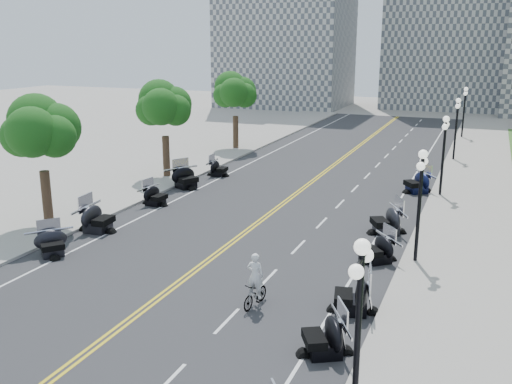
% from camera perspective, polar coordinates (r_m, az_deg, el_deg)
% --- Properties ---
extents(ground, '(160.00, 160.00, 0.00)m').
position_cam_1_polar(ground, '(25.05, -5.68, -7.49)').
color(ground, gray).
extents(road, '(16.00, 90.00, 0.01)m').
position_cam_1_polar(road, '(33.69, 2.28, -1.51)').
color(road, '#333335').
rests_on(road, ground).
extents(centerline_yellow_a, '(0.12, 90.00, 0.00)m').
position_cam_1_polar(centerline_yellow_a, '(33.73, 2.09, -1.47)').
color(centerline_yellow_a, yellow).
rests_on(centerline_yellow_a, road).
extents(centerline_yellow_b, '(0.12, 90.00, 0.00)m').
position_cam_1_polar(centerline_yellow_b, '(33.65, 2.47, -1.51)').
color(centerline_yellow_b, yellow).
rests_on(centerline_yellow_b, road).
extents(edge_line_north, '(0.12, 90.00, 0.00)m').
position_cam_1_polar(edge_line_north, '(32.17, 13.06, -2.68)').
color(edge_line_north, white).
rests_on(edge_line_north, road).
extents(edge_line_south, '(0.12, 90.00, 0.00)m').
position_cam_1_polar(edge_line_south, '(36.30, -7.25, -0.40)').
color(edge_line_south, white).
rests_on(edge_line_south, road).
extents(lane_dash_4, '(0.12, 2.00, 0.00)m').
position_cam_1_polar(lane_dash_4, '(17.46, -8.81, -18.25)').
color(lane_dash_4, white).
rests_on(lane_dash_4, road).
extents(lane_dash_5, '(0.12, 2.00, 0.00)m').
position_cam_1_polar(lane_dash_5, '(20.49, -2.92, -12.74)').
color(lane_dash_5, white).
rests_on(lane_dash_5, road).
extents(lane_dash_6, '(0.12, 2.00, 0.00)m').
position_cam_1_polar(lane_dash_6, '(23.81, 1.22, -8.61)').
color(lane_dash_6, white).
rests_on(lane_dash_6, road).
extents(lane_dash_7, '(0.12, 2.00, 0.00)m').
position_cam_1_polar(lane_dash_7, '(27.32, 4.26, -5.50)').
color(lane_dash_7, white).
rests_on(lane_dash_7, road).
extents(lane_dash_8, '(0.12, 2.00, 0.00)m').
position_cam_1_polar(lane_dash_8, '(30.94, 6.58, -3.09)').
color(lane_dash_8, white).
rests_on(lane_dash_8, road).
extents(lane_dash_9, '(0.12, 2.00, 0.00)m').
position_cam_1_polar(lane_dash_9, '(34.65, 8.40, -1.18)').
color(lane_dash_9, white).
rests_on(lane_dash_9, road).
extents(lane_dash_10, '(0.12, 2.00, 0.00)m').
position_cam_1_polar(lane_dash_10, '(38.41, 9.86, 0.35)').
color(lane_dash_10, white).
rests_on(lane_dash_10, road).
extents(lane_dash_11, '(0.12, 2.00, 0.00)m').
position_cam_1_polar(lane_dash_11, '(42.22, 11.06, 1.61)').
color(lane_dash_11, white).
rests_on(lane_dash_11, road).
extents(lane_dash_12, '(0.12, 2.00, 0.00)m').
position_cam_1_polar(lane_dash_12, '(46.06, 12.07, 2.66)').
color(lane_dash_12, white).
rests_on(lane_dash_12, road).
extents(lane_dash_13, '(0.12, 2.00, 0.00)m').
position_cam_1_polar(lane_dash_13, '(49.93, 12.92, 3.55)').
color(lane_dash_13, white).
rests_on(lane_dash_13, road).
extents(lane_dash_14, '(0.12, 2.00, 0.00)m').
position_cam_1_polar(lane_dash_14, '(53.81, 13.65, 4.31)').
color(lane_dash_14, white).
rests_on(lane_dash_14, road).
extents(lane_dash_15, '(0.12, 2.00, 0.00)m').
position_cam_1_polar(lane_dash_15, '(57.71, 14.28, 4.96)').
color(lane_dash_15, white).
rests_on(lane_dash_15, road).
extents(lane_dash_16, '(0.12, 2.00, 0.00)m').
position_cam_1_polar(lane_dash_16, '(61.63, 14.83, 5.53)').
color(lane_dash_16, white).
rests_on(lane_dash_16, road).
extents(lane_dash_17, '(0.12, 2.00, 0.00)m').
position_cam_1_polar(lane_dash_17, '(65.55, 15.32, 6.04)').
color(lane_dash_17, white).
rests_on(lane_dash_17, road).
extents(lane_dash_18, '(0.12, 2.00, 0.00)m').
position_cam_1_polar(lane_dash_18, '(69.48, 15.75, 6.48)').
color(lane_dash_18, white).
rests_on(lane_dash_18, road).
extents(lane_dash_19, '(0.12, 2.00, 0.00)m').
position_cam_1_polar(lane_dash_19, '(73.42, 16.13, 6.88)').
color(lane_dash_19, white).
rests_on(lane_dash_19, road).
extents(sidewalk_north, '(5.00, 90.00, 0.15)m').
position_cam_1_polar(sidewalk_north, '(31.82, 20.36, -3.32)').
color(sidewalk_north, '#9E9991').
rests_on(sidewalk_north, ground).
extents(sidewalk_south, '(5.00, 90.00, 0.15)m').
position_cam_1_polar(sidewalk_south, '(38.42, -12.59, 0.31)').
color(sidewalk_south, '#9E9991').
rests_on(sidewalk_south, ground).
extents(distant_block_a, '(18.00, 14.00, 26.00)m').
position_cam_1_polar(distant_block_a, '(87.42, 3.05, 17.16)').
color(distant_block_a, gray).
rests_on(distant_block_a, ground).
extents(distant_block_b, '(16.00, 12.00, 30.00)m').
position_cam_1_polar(distant_block_b, '(88.83, 18.66, 17.70)').
color(distant_block_b, gray).
rests_on(distant_block_b, ground).
extents(street_lamp_1, '(0.50, 1.20, 4.90)m').
position_cam_1_polar(street_lamp_1, '(14.39, 10.13, -14.06)').
color(street_lamp_1, black).
rests_on(street_lamp_1, sidewalk_north).
extents(street_lamp_2, '(0.50, 1.20, 4.90)m').
position_cam_1_polar(street_lamp_2, '(25.46, 16.00, -1.45)').
color(street_lamp_2, black).
rests_on(street_lamp_2, sidewalk_north).
extents(street_lamp_3, '(0.50, 1.20, 4.90)m').
position_cam_1_polar(street_lamp_3, '(37.12, 18.20, 3.41)').
color(street_lamp_3, black).
rests_on(street_lamp_3, sidewalk_north).
extents(street_lamp_4, '(0.50, 1.20, 4.90)m').
position_cam_1_polar(street_lamp_4, '(48.94, 19.36, 5.94)').
color(street_lamp_4, black).
rests_on(street_lamp_4, sidewalk_north).
extents(street_lamp_5, '(0.50, 1.20, 4.90)m').
position_cam_1_polar(street_lamp_5, '(60.83, 20.07, 7.48)').
color(street_lamp_5, black).
rests_on(street_lamp_5, sidewalk_north).
extents(tree_2, '(4.80, 4.80, 9.20)m').
position_cam_1_polar(tree_2, '(31.08, -20.71, 5.12)').
color(tree_2, '#235619').
rests_on(tree_2, sidewalk_south).
extents(tree_3, '(4.80, 4.80, 9.20)m').
position_cam_1_polar(tree_3, '(40.59, -9.15, 7.97)').
color(tree_3, '#235619').
rests_on(tree_3, sidewalk_south).
extents(tree_4, '(4.80, 4.80, 9.20)m').
position_cam_1_polar(tree_4, '(51.15, -2.08, 9.54)').
color(tree_4, '#235619').
rests_on(tree_4, sidewalk_south).
extents(motorcycle_n_4, '(2.67, 2.67, 1.37)m').
position_cam_1_polar(motorcycle_n_4, '(18.35, 6.84, -13.96)').
color(motorcycle_n_4, black).
rests_on(motorcycle_n_4, road).
extents(motorcycle_n_5, '(2.44, 2.44, 1.43)m').
position_cam_1_polar(motorcycle_n_5, '(21.07, 9.65, -10.00)').
color(motorcycle_n_5, black).
rests_on(motorcycle_n_5, road).
extents(motorcycle_n_6, '(2.65, 2.65, 1.32)m').
position_cam_1_polar(motorcycle_n_6, '(25.83, 12.12, -5.49)').
color(motorcycle_n_6, black).
rests_on(motorcycle_n_6, road).
extents(motorcycle_n_7, '(2.97, 2.97, 1.53)m').
position_cam_1_polar(motorcycle_n_7, '(29.61, 12.92, -2.68)').
color(motorcycle_n_7, black).
rests_on(motorcycle_n_7, road).
extents(motorcycle_n_9, '(3.02, 3.02, 1.51)m').
position_cam_1_polar(motorcycle_n_9, '(38.11, 15.83, 1.04)').
color(motorcycle_n_9, black).
rests_on(motorcycle_n_9, road).
extents(motorcycle_s_5, '(2.62, 2.62, 1.30)m').
position_cam_1_polar(motorcycle_s_5, '(27.62, -19.77, -4.73)').
color(motorcycle_s_5, black).
rests_on(motorcycle_s_5, road).
extents(motorcycle_s_6, '(2.41, 2.41, 1.56)m').
position_cam_1_polar(motorcycle_s_6, '(30.27, -15.59, -2.43)').
color(motorcycle_s_6, black).
rests_on(motorcycle_s_6, road).
extents(motorcycle_s_7, '(2.00, 2.00, 1.28)m').
position_cam_1_polar(motorcycle_s_7, '(34.43, -10.04, -0.27)').
color(motorcycle_s_7, black).
rests_on(motorcycle_s_7, road).
extents(motorcycle_s_8, '(3.02, 3.02, 1.55)m').
position_cam_1_polar(motorcycle_s_8, '(38.12, -7.05, 1.53)').
color(motorcycle_s_8, black).
rests_on(motorcycle_s_8, road).
extents(motorcycle_s_9, '(1.90, 1.90, 1.27)m').
position_cam_1_polar(motorcycle_s_9, '(41.35, -3.77, 2.47)').
color(motorcycle_s_9, black).
rests_on(motorcycle_s_9, road).
extents(bicycle, '(0.68, 1.66, 0.97)m').
position_cam_1_polar(bicycle, '(21.29, -0.08, -10.19)').
color(bicycle, '#A51414').
rests_on(bicycle, road).
extents(cyclist_rider, '(0.64, 0.42, 1.74)m').
position_cam_1_polar(cyclist_rider, '(20.75, -0.08, -6.80)').
color(cyclist_rider, silver).
rests_on(cyclist_rider, bicycle).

